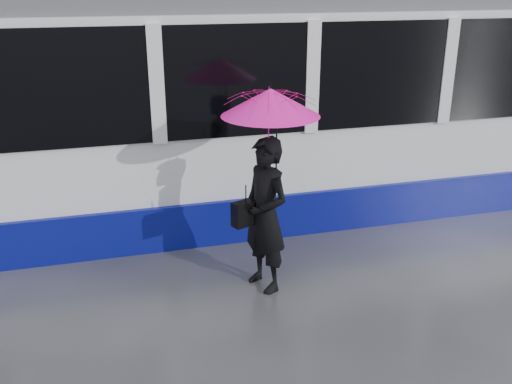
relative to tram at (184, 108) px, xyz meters
name	(u,v)px	position (x,y,z in m)	size (l,w,h in m)	color
ground	(162,301)	(-0.71, -2.50, -1.64)	(90.00, 90.00, 0.00)	#2C2C31
rails	(142,216)	(-0.71, 0.00, -1.63)	(34.00, 1.51, 0.02)	#3F3D38
tram	(184,108)	(0.00, 0.00, 0.00)	(26.00, 2.56, 3.35)	white
woman	(265,215)	(0.50, -2.49, -0.73)	(0.66, 0.43, 1.81)	black
umbrella	(270,121)	(0.55, -2.49, 0.34)	(1.38, 1.38, 1.22)	#FF1583
handbag	(246,213)	(0.28, -2.47, -0.69)	(0.35, 0.25, 0.46)	black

